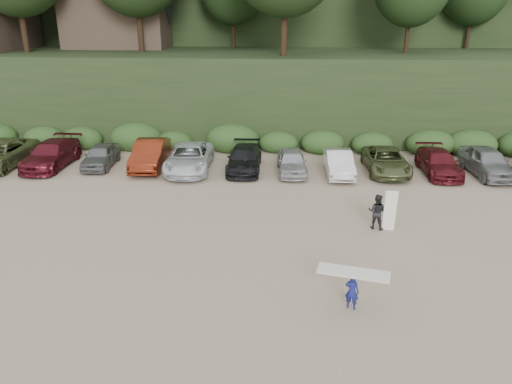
{
  "coord_description": "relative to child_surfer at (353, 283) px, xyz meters",
  "views": [
    {
      "loc": [
        1.99,
        -18.2,
        9.28
      ],
      "look_at": [
        0.54,
        3.0,
        1.3
      ],
      "focal_mm": 35.0,
      "sensor_mm": 36.0,
      "label": 1
    }
  ],
  "objects": [
    {
      "name": "ground",
      "position": [
        -4.13,
        4.11,
        -0.93
      ],
      "size": [
        120.0,
        120.0,
        0.0
      ],
      "primitive_type": "plane",
      "color": "tan",
      "rests_on": "ground"
    },
    {
      "name": "child_surfer",
      "position": [
        0.0,
        0.0,
        0.0
      ],
      "size": [
        2.36,
        1.12,
        1.37
      ],
      "color": "navy",
      "rests_on": "ground"
    },
    {
      "name": "adult_surfer",
      "position": [
        1.82,
        6.35,
        -0.12
      ],
      "size": [
        1.26,
        0.85,
        1.88
      ],
      "color": "black",
      "rests_on": "ground"
    },
    {
      "name": "parked_cars",
      "position": [
        -7.17,
        14.15,
        -0.18
      ],
      "size": [
        39.56,
        6.03,
        1.64
      ],
      "color": "silver",
      "rests_on": "ground"
    }
  ]
}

